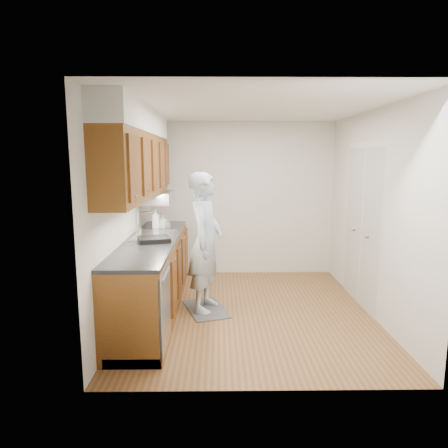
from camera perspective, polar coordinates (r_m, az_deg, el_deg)
name	(u,v)px	position (r m, az deg, el deg)	size (l,w,h in m)	color
floor	(249,311)	(5.18, 3.58, -12.33)	(3.50, 3.50, 0.00)	brown
ceiling	(251,107)	(4.85, 3.89, 16.30)	(3.50, 3.50, 0.00)	white
wall_left	(126,214)	(4.97, -13.79, 1.43)	(0.02, 3.50, 2.50)	silver
wall_right	(373,213)	(5.19, 20.46, 1.44)	(0.02, 3.50, 2.50)	silver
wall_back	(242,199)	(6.59, 2.55, 3.58)	(3.00, 0.02, 2.50)	silver
counter	(153,274)	(5.07, -10.12, -7.09)	(0.64, 2.80, 1.30)	brown
upper_cabinets	(139,155)	(4.94, -12.05, 9.58)	(0.47, 2.80, 1.21)	brown
closet_door	(362,227)	(5.50, 19.10, -0.44)	(0.02, 1.22, 2.05)	silver
floor_mat	(206,309)	(5.23, -2.59, -12.03)	(0.45, 0.76, 0.01)	slate
person	(205,233)	(4.95, -2.67, -1.30)	(0.69, 0.46, 1.97)	#A8BECD
soap_bottle_a	(156,219)	(5.56, -9.75, 0.71)	(0.12, 0.12, 0.30)	white
soap_bottle_b	(163,222)	(5.65, -8.67, 0.31)	(0.09, 0.09, 0.19)	white
soap_bottle_c	(159,219)	(5.94, -9.33, 0.65)	(0.13, 0.13, 0.17)	white
steel_can	(169,226)	(5.57, -7.91, -0.23)	(0.06, 0.06, 0.10)	#A5A5AA
dish_rack	(154,240)	(4.77, -9.98, -2.20)	(0.36, 0.30, 0.06)	black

